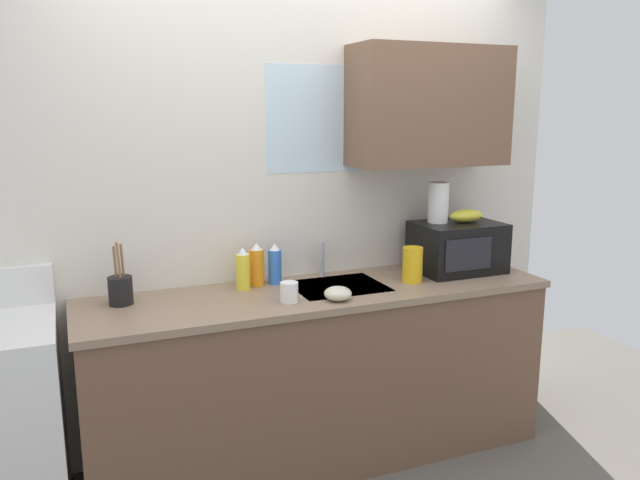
{
  "coord_description": "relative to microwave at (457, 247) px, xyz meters",
  "views": [
    {
      "loc": [
        -1.15,
        -2.78,
        1.78
      ],
      "look_at": [
        0.0,
        0.0,
        1.15
      ],
      "focal_mm": 35.38,
      "sensor_mm": 36.0,
      "label": 1
    }
  ],
  "objects": [
    {
      "name": "dish_soap_bottle_orange",
      "position": [
        -1.1,
        0.14,
        -0.03
      ],
      "size": [
        0.07,
        0.07,
        0.22
      ],
      "color": "orange",
      "rests_on": "counter_unit"
    },
    {
      "name": "dish_soap_bottle_blue",
      "position": [
        -1.01,
        0.14,
        -0.04
      ],
      "size": [
        0.07,
        0.07,
        0.21
      ],
      "color": "blue",
      "rests_on": "counter_unit"
    },
    {
      "name": "cereal_canister",
      "position": [
        -0.34,
        -0.1,
        -0.04
      ],
      "size": [
        0.1,
        0.1,
        0.18
      ],
      "primitive_type": "cylinder",
      "color": "gold",
      "rests_on": "counter_unit"
    },
    {
      "name": "kitchen_wall_assembly",
      "position": [
        -0.71,
        0.26,
        0.31
      ],
      "size": [
        3.11,
        0.42,
        2.5
      ],
      "color": "silver",
      "rests_on": "ground"
    },
    {
      "name": "microwave",
      "position": [
        0.0,
        0.0,
        0.0
      ],
      "size": [
        0.46,
        0.35,
        0.27
      ],
      "color": "black",
      "rests_on": "counter_unit"
    },
    {
      "name": "utensil_crock",
      "position": [
        -1.77,
        0.07,
        -0.06
      ],
      "size": [
        0.11,
        0.11,
        0.3
      ],
      "color": "black",
      "rests_on": "counter_unit"
    },
    {
      "name": "counter_unit",
      "position": [
        -0.83,
        -0.05,
        -0.58
      ],
      "size": [
        2.34,
        0.63,
        0.9
      ],
      "color": "brown",
      "rests_on": "ground"
    },
    {
      "name": "paper_towel_roll",
      "position": [
        -0.1,
        0.05,
        0.24
      ],
      "size": [
        0.11,
        0.11,
        0.22
      ],
      "primitive_type": "cylinder",
      "color": "white",
      "rests_on": "microwave"
    },
    {
      "name": "small_bowl",
      "position": [
        -0.83,
        -0.25,
        -0.1
      ],
      "size": [
        0.13,
        0.13,
        0.06
      ],
      "primitive_type": "ellipsoid",
      "color": "beige",
      "rests_on": "counter_unit"
    },
    {
      "name": "sink_faucet",
      "position": [
        -0.73,
        0.19,
        -0.04
      ],
      "size": [
        0.03,
        0.03,
        0.19
      ],
      "primitive_type": "cylinder",
      "color": "#B2B5BA",
      "rests_on": "counter_unit"
    },
    {
      "name": "mug_white",
      "position": [
        -1.05,
        -0.19,
        -0.09
      ],
      "size": [
        0.08,
        0.08,
        0.09
      ],
      "primitive_type": "cylinder",
      "color": "white",
      "rests_on": "counter_unit"
    },
    {
      "name": "banana_bunch",
      "position": [
        0.05,
        0.0,
        0.17
      ],
      "size": [
        0.2,
        0.11,
        0.07
      ],
      "primitive_type": "ellipsoid",
      "color": "gold",
      "rests_on": "microwave"
    },
    {
      "name": "dish_soap_bottle_yellow",
      "position": [
        -1.19,
        0.1,
        -0.04
      ],
      "size": [
        0.07,
        0.07,
        0.21
      ],
      "color": "yellow",
      "rests_on": "counter_unit"
    }
  ]
}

